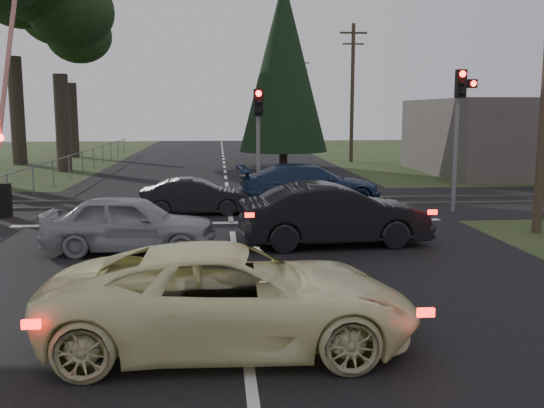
{
  "coord_description": "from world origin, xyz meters",
  "views": [
    {
      "loc": [
        -0.37,
        -9.94,
        3.37
      ],
      "look_at": [
        0.82,
        3.47,
        1.3
      ],
      "focal_mm": 40.0,
      "sensor_mm": 36.0,
      "label": 1
    }
  ],
  "objects": [
    {
      "name": "ground",
      "position": [
        0.0,
        0.0,
        0.0
      ],
      "size": [
        120.0,
        120.0,
        0.0
      ],
      "primitive_type": "plane",
      "color": "#293B1B",
      "rests_on": "ground"
    },
    {
      "name": "road",
      "position": [
        0.0,
        10.0,
        0.01
      ],
      "size": [
        14.0,
        100.0,
        0.01
      ],
      "primitive_type": "cube",
      "color": "black",
      "rests_on": "ground"
    },
    {
      "name": "rail_corridor",
      "position": [
        0.0,
        12.0,
        0.01
      ],
      "size": [
        120.0,
        8.0,
        0.01
      ],
      "primitive_type": "cube",
      "color": "black",
      "rests_on": "ground"
    },
    {
      "name": "stop_line",
      "position": [
        0.0,
        8.2,
        0.01
      ],
      "size": [
        13.0,
        0.35,
        0.0
      ],
      "primitive_type": "cube",
      "color": "silver",
      "rests_on": "ground"
    },
    {
      "name": "rail_near",
      "position": [
        0.0,
        11.2,
        0.05
      ],
      "size": [
        120.0,
        0.12,
        0.1
      ],
      "primitive_type": "cube",
      "color": "#59544C",
      "rests_on": "ground"
    },
    {
      "name": "rail_far",
      "position": [
        0.0,
        12.8,
        0.05
      ],
      "size": [
        120.0,
        0.12,
        0.1
      ],
      "primitive_type": "cube",
      "color": "#59544C",
      "rests_on": "ground"
    },
    {
      "name": "traffic_signal_right",
      "position": [
        7.55,
        9.47,
        3.31
      ],
      "size": [
        0.68,
        0.48,
        4.7
      ],
      "color": "slate",
      "rests_on": "ground"
    },
    {
      "name": "traffic_signal_center",
      "position": [
        1.0,
        10.68,
        2.81
      ],
      "size": [
        0.32,
        0.48,
        4.1
      ],
      "color": "slate",
      "rests_on": "ground"
    },
    {
      "name": "utility_pole_mid",
      "position": [
        8.5,
        30.0,
        4.73
      ],
      "size": [
        1.8,
        0.26,
        9.0
      ],
      "color": "#4C3D2D",
      "rests_on": "ground"
    },
    {
      "name": "utility_pole_far",
      "position": [
        8.5,
        55.0,
        4.73
      ],
      "size": [
        1.8,
        0.26,
        9.0
      ],
      "color": "#4C3D2D",
      "rests_on": "ground"
    },
    {
      "name": "euc_tree_e",
      "position": [
        -11.0,
        36.0,
        9.51
      ],
      "size": [
        6.0,
        6.0,
        13.2
      ],
      "color": "#473D33",
      "rests_on": "ground"
    },
    {
      "name": "conifer_tree",
      "position": [
        3.5,
        26.0,
        5.99
      ],
      "size": [
        5.2,
        5.2,
        11.0
      ],
      "color": "#473D33",
      "rests_on": "ground"
    },
    {
      "name": "fence_left",
      "position": [
        -7.8,
        22.5,
        0.0
      ],
      "size": [
        0.1,
        36.0,
        1.2
      ],
      "primitive_type": null,
      "color": "slate",
      "rests_on": "ground"
    },
    {
      "name": "cream_coupe",
      "position": [
        -0.2,
        -1.57,
        0.73
      ],
      "size": [
        5.34,
        2.56,
        1.47
      ],
      "primitive_type": "imported",
      "rotation": [
        0.0,
        0.0,
        1.55
      ],
      "color": "#EFEBAB",
      "rests_on": "ground"
    },
    {
      "name": "dark_hatchback",
      "position": [
        2.54,
        4.92,
        0.78
      ],
      "size": [
        4.84,
        2.01,
        1.56
      ],
      "primitive_type": "imported",
      "rotation": [
        0.0,
        0.0,
        1.65
      ],
      "color": "black",
      "rests_on": "ground"
    },
    {
      "name": "silver_car",
      "position": [
        -2.5,
        4.6,
        0.7
      ],
      "size": [
        4.2,
        1.95,
        1.39
      ],
      "primitive_type": "imported",
      "rotation": [
        0.0,
        0.0,
        1.49
      ],
      "color": "gray",
      "rests_on": "ground"
    },
    {
      "name": "blue_sedan",
      "position": [
        2.88,
        11.37,
        0.75
      ],
      "size": [
        5.27,
        2.4,
        1.49
      ],
      "primitive_type": "imported",
      "rotation": [
        0.0,
        0.0,
        1.63
      ],
      "color": "#192C4C",
      "rests_on": "ground"
    },
    {
      "name": "dark_car_far",
      "position": [
        -1.13,
        9.9,
        0.59
      ],
      "size": [
        3.6,
        1.33,
        1.18
      ],
      "primitive_type": "imported",
      "rotation": [
        0.0,
        0.0,
        1.59
      ],
      "color": "black",
      "rests_on": "ground"
    }
  ]
}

